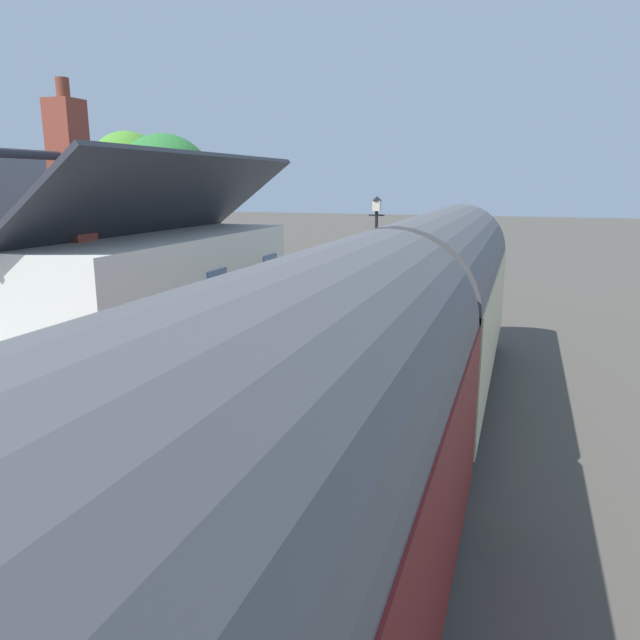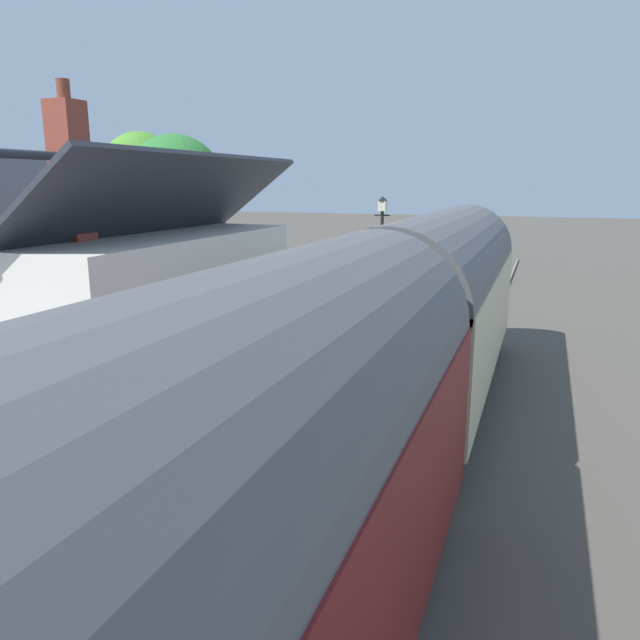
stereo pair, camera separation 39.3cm
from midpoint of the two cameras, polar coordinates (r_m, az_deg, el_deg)
The scene contains 20 objects.
ground_plane at distance 16.10m, azimuth 7.36°, elevation -5.13°, with size 160.00×160.00×0.00m, color #4C473F.
platform at distance 17.17m, azimuth -5.99°, elevation -2.32°, with size 32.00×6.11×0.93m, color gray.
platform_edge_coping at distance 16.10m, azimuth 3.33°, elevation -1.57°, with size 32.00×0.36×0.02m, color beige.
rail_near at distance 15.87m, azimuth 13.13°, elevation -5.38°, with size 52.00×0.08×0.14m, color gray.
rail_far at distance 16.05m, azimuth 8.00°, elevation -4.95°, with size 52.00×0.08×0.14m, color gray.
train at distance 9.55m, azimuth 5.73°, elevation -3.82°, with size 19.96×2.73×4.32m.
station_building at distance 14.00m, azimuth -17.98°, elevation 2.30°, with size 8.01×4.38×5.87m.
bench_near_building at distance 25.78m, azimuth 4.09°, elevation 4.97°, with size 1.40×0.45×0.88m.
bench_by_lamp at distance 18.43m, azimuth -1.95°, elevation 1.79°, with size 1.41×0.45×0.88m.
planter_bench_right at distance 12.94m, azimuth -5.80°, elevation -3.25°, with size 0.54×0.54×0.85m.
planter_edge_near at distance 26.15m, azimuth -0.93°, elevation 5.07°, with size 0.50×0.50×0.84m.
planter_bench_left at distance 23.49m, azimuth -1.13°, elevation 3.70°, with size 0.80×0.32×0.56m.
planter_by_door at distance 10.79m, azimuth -12.58°, elevation -7.38°, with size 0.39×0.39×0.66m.
planter_under_sign at distance 17.07m, azimuth -2.48°, elevation 0.80°, with size 0.67×0.67×0.83m.
planter_corner_building at distance 25.73m, azimuth 5.81°, elevation 4.55°, with size 0.91×0.32×0.65m.
planter_edge_far at distance 18.35m, azimuth -7.39°, elevation 1.43°, with size 0.43×0.43×0.73m.
lamp_post_platform at distance 19.12m, azimuth 4.76°, elevation 8.37°, with size 0.32×0.50×3.61m.
station_sign_board at distance 22.44m, azimuth 6.86°, elevation 5.55°, with size 0.96×0.06×1.57m.
tree_distant at distance 28.65m, azimuth -14.89°, elevation 12.26°, with size 4.27×4.49×7.08m.
tree_mid_background at distance 33.31m, azimuth -18.00°, elevation 12.81°, with size 4.02×4.20×7.51m.
Camera 1 is at (-15.11, -2.72, 4.96)m, focal length 33.77 mm.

